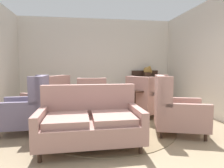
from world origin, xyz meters
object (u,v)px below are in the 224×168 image
armchair_beside_settee (175,110)px  armchair_near_sideboard (145,99)px  settee (90,121)px  armchair_far_left (49,100)px  armchair_foreground_right (92,98)px  gramophone (149,70)px  coffee_table (97,109)px  sideboard (146,87)px  armchair_near_window (29,109)px  porcelain_vase (96,97)px  side_table (136,101)px

armchair_beside_settee → armchair_near_sideboard: bearing=24.0°
settee → armchair_far_left: size_ratio=1.37×
armchair_foreground_right → gramophone: size_ratio=1.94×
settee → gramophone: gramophone is taller
coffee_table → sideboard: bearing=53.8°
armchair_far_left → armchair_near_window: 1.06m
porcelain_vase → gramophone: bearing=51.8°
armchair_beside_settee → sideboard: size_ratio=0.98×
coffee_table → porcelain_vase: bearing=91.7°
armchair_beside_settee → gramophone: gramophone is taller
gramophone → coffee_table: bearing=-127.8°
armchair_near_sideboard → side_table: bearing=85.1°
armchair_near_sideboard → armchair_foreground_right: size_ratio=1.13×
coffee_table → settee: bearing=-100.2°
armchair_foreground_right → gramophone: 2.52m
sideboard → gramophone: bearing=-61.6°
porcelain_vase → sideboard: sideboard is taller
porcelain_vase → armchair_beside_settee: (1.43, -0.60, -0.18)m
armchair_foreground_right → armchair_near_window: (-1.27, -1.37, 0.03)m
coffee_table → sideboard: size_ratio=0.76×
coffee_table → settee: settee is taller
side_table → sideboard: bearing=65.1°
armchair_far_left → armchair_foreground_right: 1.12m
settee → gramophone: size_ratio=3.22×
armchair_foreground_right → gramophone: (2.05, 1.26, 0.75)m
settee → armchair_far_left: armchair_far_left is taller
armchair_foreground_right → armchair_near_sideboard: bearing=156.7°
coffee_table → porcelain_vase: (-0.00, 0.04, 0.24)m
armchair_near_sideboard → sideboard: (0.68, 1.95, 0.08)m
porcelain_vase → side_table: bearing=29.0°
settee → sideboard: (2.12, 3.55, 0.13)m
porcelain_vase → side_table: porcelain_vase is taller
porcelain_vase → sideboard: (1.96, 2.64, -0.11)m
side_table → sideboard: (0.97, 2.09, 0.09)m
porcelain_vase → sideboard: 3.29m
coffee_table → armchair_near_window: bearing=-178.1°
armchair_near_window → sideboard: bearing=127.8°
coffee_table → side_table: (0.99, 0.59, 0.04)m
armchair_near_window → armchair_beside_settee: bearing=77.5°
armchair_foreground_right → coffee_table: bearing=93.0°
side_table → gramophone: (1.02, 2.00, 0.74)m
coffee_table → sideboard: sideboard is taller
armchair_beside_settee → armchair_far_left: armchair_beside_settee is taller
gramophone → porcelain_vase: bearing=-128.2°
settee → armchair_beside_settee: bearing=10.2°
sideboard → settee: bearing=-120.8°
settee → sideboard: sideboard is taller
settee → coffee_table: bearing=78.7°
coffee_table → armchair_far_left: armchair_far_left is taller
armchair_beside_settee → sideboard: bearing=8.0°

